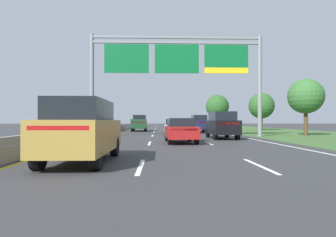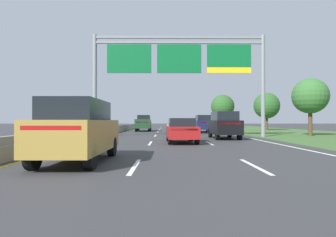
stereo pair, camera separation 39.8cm
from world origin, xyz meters
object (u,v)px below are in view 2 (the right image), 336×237
object	(u,v)px
car_red_centre_lane_sedan	(181,130)
pickup_truck_darkgreen	(144,123)
roadside_tree_mid	(310,96)
roadside_tree_distant	(223,106)
car_navy_right_lane_suv	(203,123)
overhead_sign_gantry	(179,64)
car_gold_left_lane_suv	(79,130)
car_black_right_lane_suv	(224,125)
car_silver_centre_lane_sedan	(177,127)
roadside_tree_far	(267,106)

from	to	relation	value
car_red_centre_lane_sedan	pickup_truck_darkgreen	bearing A→B (deg)	9.53
car_red_centre_lane_sedan	roadside_tree_mid	size ratio (longest dim) A/B	0.83
roadside_tree_distant	car_navy_right_lane_suv	bearing A→B (deg)	-107.83
overhead_sign_gantry	car_gold_left_lane_suv	world-z (taller)	overhead_sign_gantry
car_navy_right_lane_suv	roadside_tree_distant	size ratio (longest dim) A/B	0.71
car_black_right_lane_suv	pickup_truck_darkgreen	bearing A→B (deg)	24.84
car_gold_left_lane_suv	roadside_tree_distant	world-z (taller)	roadside_tree_distant
car_red_centre_lane_sedan	roadside_tree_distant	bearing A→B (deg)	-16.73
car_gold_left_lane_suv	car_red_centre_lane_sedan	bearing A→B (deg)	-24.72
pickup_truck_darkgreen	car_silver_centre_lane_sedan	world-z (taller)	pickup_truck_darkgreen
car_red_centre_lane_sedan	roadside_tree_far	size ratio (longest dim) A/B	0.79
overhead_sign_gantry	car_black_right_lane_suv	distance (m)	6.70
pickup_truck_darkgreen	car_navy_right_lane_suv	distance (m)	8.32
car_gold_left_lane_suv	roadside_tree_far	world-z (taller)	roadside_tree_far
car_silver_centre_lane_sedan	roadside_tree_distant	world-z (taller)	roadside_tree_distant
overhead_sign_gantry	car_silver_centre_lane_sedan	world-z (taller)	overhead_sign_gantry
pickup_truck_darkgreen	car_black_right_lane_suv	size ratio (longest dim) A/B	1.16
car_silver_centre_lane_sedan	car_red_centre_lane_sedan	world-z (taller)	same
pickup_truck_darkgreen	car_silver_centre_lane_sedan	xyz separation A→B (m)	(4.09, -11.59, -0.26)
car_navy_right_lane_suv	car_silver_centre_lane_sedan	distance (m)	9.09
pickup_truck_darkgreen	car_red_centre_lane_sedan	distance (m)	20.92
car_navy_right_lane_suv	car_black_right_lane_suv	bearing A→B (deg)	-179.78
pickup_truck_darkgreen	roadside_tree_distant	world-z (taller)	roadside_tree_distant
roadside_tree_mid	roadside_tree_distant	distance (m)	30.39
car_navy_right_lane_suv	roadside_tree_far	bearing A→B (deg)	-55.27
pickup_truck_darkgreen	car_gold_left_lane_suv	bearing A→B (deg)	178.82
car_navy_right_lane_suv	car_red_centre_lane_sedan	bearing A→B (deg)	168.58
roadside_tree_mid	car_navy_right_lane_suv	bearing A→B (deg)	132.96
car_red_centre_lane_sedan	overhead_sign_gantry	bearing A→B (deg)	-3.05
pickup_truck_darkgreen	roadside_tree_distant	xyz separation A→B (m)	(14.40, 17.70, 3.21)
car_black_right_lane_suv	car_gold_left_lane_suv	distance (m)	14.74
car_silver_centre_lane_sedan	car_gold_left_lane_suv	bearing A→B (deg)	168.41
roadside_tree_mid	roadside_tree_far	bearing A→B (deg)	83.41
roadside_tree_far	overhead_sign_gantry	bearing A→B (deg)	-128.01
overhead_sign_gantry	pickup_truck_darkgreen	size ratio (longest dim) A/B	2.77
car_navy_right_lane_suv	car_gold_left_lane_suv	size ratio (longest dim) A/B	1.00
car_black_right_lane_suv	roadside_tree_far	world-z (taller)	roadside_tree_far
overhead_sign_gantry	roadside_tree_distant	distance (m)	33.47
overhead_sign_gantry	car_gold_left_lane_suv	xyz separation A→B (m)	(-4.17, -14.96, -5.27)
car_red_centre_lane_sedan	car_gold_left_lane_suv	world-z (taller)	car_gold_left_lane_suv
roadside_tree_mid	car_black_right_lane_suv	bearing A→B (deg)	-156.61
pickup_truck_darkgreen	roadside_tree_far	xyz separation A→B (m)	(18.32, 3.99, 2.61)
car_black_right_lane_suv	roadside_tree_far	bearing A→B (deg)	-27.69
overhead_sign_gantry	pickup_truck_darkgreen	distance (m)	15.63
roadside_tree_mid	roadside_tree_distant	xyz separation A→B (m)	(-1.99, 30.32, 0.59)
roadside_tree_distant	roadside_tree_mid	bearing A→B (deg)	-86.24
car_navy_right_lane_suv	roadside_tree_mid	world-z (taller)	roadside_tree_mid
car_black_right_lane_suv	roadside_tree_distant	xyz separation A→B (m)	(6.81, 34.12, 3.18)
car_black_right_lane_suv	roadside_tree_mid	size ratio (longest dim) A/B	0.88
car_red_centre_lane_sedan	roadside_tree_mid	distance (m)	14.99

